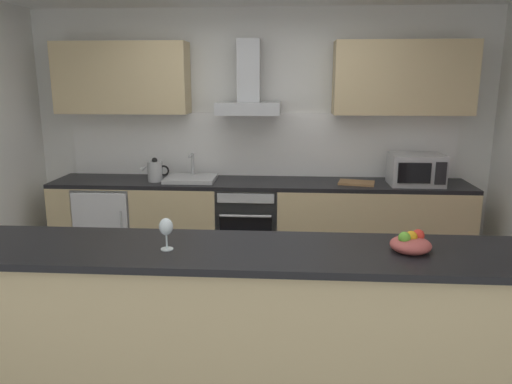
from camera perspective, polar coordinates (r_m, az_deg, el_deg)
ground at (r=3.72m, az=-1.25°, el=-17.72°), size 5.73×4.76×0.02m
wall_back at (r=5.17m, az=0.61°, el=6.46°), size 5.73×0.12×2.60m
backsplash_tile at (r=5.11m, az=0.57°, el=5.58°), size 4.02×0.02×0.66m
counter_back at (r=4.97m, az=0.34°, el=-3.84°), size 4.16×0.60×0.90m
counter_island at (r=2.88m, az=0.69°, el=-15.89°), size 3.43×0.64×0.99m
upper_cabinets at (r=4.90m, az=0.47°, el=13.24°), size 4.11×0.32×0.70m
oven at (r=4.95m, az=-0.92°, el=-3.79°), size 0.60×0.62×0.80m
refrigerator at (r=5.27m, az=-16.67°, el=-3.70°), size 0.58×0.60×0.85m
microwave at (r=4.92m, az=18.28°, el=2.52°), size 0.50×0.38×0.30m
sink at (r=4.93m, az=-7.68°, el=1.64°), size 0.50×0.40×0.26m
kettle at (r=4.95m, az=-11.77°, el=2.44°), size 0.29×0.15×0.24m
range_hood at (r=4.87m, az=-0.85°, el=11.80°), size 0.62×0.45×0.72m
wine_glass at (r=2.67m, az=-10.52°, el=-4.18°), size 0.08×0.08×0.18m
fruit_bowl at (r=2.76m, az=17.72°, el=-5.80°), size 0.22×0.22×0.12m
chopping_board at (r=4.84m, az=11.73°, el=1.07°), size 0.38×0.29×0.02m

